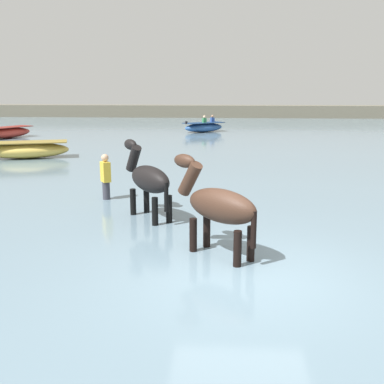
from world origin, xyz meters
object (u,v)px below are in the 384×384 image
(boat_mid_outer, at_px, (27,150))
(person_wading_mid, at_px, (106,182))
(horse_lead_black, at_px, (148,181))
(boat_near_starboard, at_px, (204,127))
(boat_distant_west, at_px, (7,133))
(horse_trailing_dark_bay, at_px, (218,208))

(boat_mid_outer, relative_size, person_wading_mid, 2.27)
(person_wading_mid, bearing_deg, boat_mid_outer, 126.60)
(boat_mid_outer, xyz_separation_m, person_wading_mid, (5.31, -7.14, 0.12))
(horse_lead_black, relative_size, boat_near_starboard, 0.71)
(boat_near_starboard, bearing_deg, boat_mid_outer, -118.91)
(boat_mid_outer, distance_m, boat_distant_west, 9.15)
(horse_lead_black, relative_size, boat_distant_west, 0.63)
(boat_distant_west, relative_size, person_wading_mid, 2.09)
(boat_distant_west, height_order, person_wading_mid, person_wading_mid)
(horse_lead_black, bearing_deg, horse_trailing_dark_bay, -54.98)
(boat_near_starboard, distance_m, boat_mid_outer, 14.48)
(boat_mid_outer, xyz_separation_m, boat_distant_west, (-4.66, 7.88, -0.02))
(horse_lead_black, bearing_deg, person_wading_mid, 130.01)
(horse_trailing_dark_bay, height_order, boat_distant_west, horse_trailing_dark_bay)
(horse_trailing_dark_bay, bearing_deg, person_wading_mid, 127.22)
(horse_trailing_dark_bay, distance_m, boat_mid_outer, 14.02)
(boat_mid_outer, height_order, person_wading_mid, person_wading_mid)
(boat_near_starboard, height_order, boat_mid_outer, boat_near_starboard)
(boat_mid_outer, bearing_deg, boat_near_starboard, 61.09)
(horse_trailing_dark_bay, relative_size, person_wading_mid, 1.32)
(horse_trailing_dark_bay, xyz_separation_m, person_wading_mid, (-3.09, 4.07, -0.40))
(boat_near_starboard, xyz_separation_m, boat_mid_outer, (-7.00, -12.68, 0.02))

